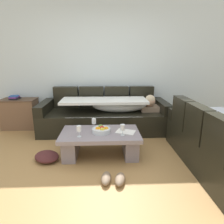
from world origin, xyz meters
name	(u,v)px	position (x,y,z in m)	size (l,w,h in m)	color
ground_plane	(100,173)	(0.00, 0.00, 0.00)	(14.00, 14.00, 0.00)	#AE814A
back_wall	(101,64)	(0.00, 2.15, 1.35)	(9.00, 0.10, 2.70)	silver
couch_along_wall	(107,115)	(0.11, 1.63, 0.33)	(2.59, 0.92, 0.88)	black
couch_near_window	(221,145)	(1.66, 0.10, 0.34)	(0.92, 1.89, 0.88)	black
coffee_table	(101,141)	(0.00, 0.52, 0.24)	(1.20, 0.68, 0.38)	gray
fruit_bowl	(101,130)	(0.02, 0.51, 0.42)	(0.28, 0.28, 0.10)	silver
wine_glass_near_left	(79,129)	(-0.30, 0.36, 0.50)	(0.07, 0.07, 0.17)	silver
wine_glass_near_right	(123,128)	(0.33, 0.39, 0.50)	(0.07, 0.07, 0.17)	silver
wine_glass_far_back	(94,122)	(-0.10, 0.69, 0.50)	(0.07, 0.07, 0.17)	silver
open_magazine	(126,132)	(0.39, 0.51, 0.39)	(0.28, 0.21, 0.01)	white
side_cabinet	(20,114)	(-1.76, 1.85, 0.32)	(0.72, 0.44, 0.64)	brown
book_stack_on_cabinet	(15,97)	(-1.83, 1.84, 0.68)	(0.20, 0.23, 0.08)	black
pair_of_shoes	(113,179)	(0.16, -0.19, 0.04)	(0.33, 0.31, 0.09)	#8C7259
crumpled_garment	(47,156)	(-0.80, 0.39, 0.06)	(0.40, 0.32, 0.12)	#4C2323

